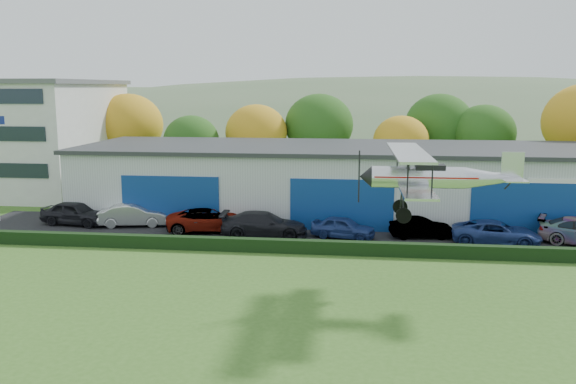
# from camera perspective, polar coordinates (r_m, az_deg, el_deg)

# --- Properties ---
(ground) EXTENTS (300.00, 300.00, 0.00)m
(ground) POSITION_cam_1_polar(r_m,az_deg,el_deg) (21.50, -11.22, -17.14)
(ground) COLOR #38621F
(ground) RESTS_ON ground
(apron) EXTENTS (48.00, 9.00, 0.05)m
(apron) POSITION_cam_1_polar(r_m,az_deg,el_deg) (40.45, 2.18, -3.95)
(apron) COLOR black
(apron) RESTS_ON ground
(hedge) EXTENTS (46.00, 0.60, 0.80)m
(hedge) POSITION_cam_1_polar(r_m,az_deg,el_deg) (35.72, 1.53, -5.20)
(hedge) COLOR black
(hedge) RESTS_ON ground
(hangar) EXTENTS (40.60, 12.60, 5.30)m
(hangar) POSITION_cam_1_polar(r_m,az_deg,el_deg) (46.67, 5.37, 1.17)
(hangar) COLOR #B2B7BC
(hangar) RESTS_ON ground
(tree_belt) EXTENTS (75.70, 13.22, 10.12)m
(tree_belt) POSITION_cam_1_polar(r_m,az_deg,el_deg) (59.15, 1.74, 5.92)
(tree_belt) COLOR #3D2614
(tree_belt) RESTS_ON ground
(distant_hills) EXTENTS (430.00, 196.00, 56.00)m
(distant_hills) POSITION_cam_1_polar(r_m,az_deg,el_deg) (160.12, 3.11, 1.72)
(distant_hills) COLOR #4C6642
(distant_hills) RESTS_ON ground
(car_0) EXTENTS (5.16, 2.68, 1.68)m
(car_0) POSITION_cam_1_polar(r_m,az_deg,el_deg) (45.33, -19.52, -1.89)
(car_0) COLOR black
(car_0) RESTS_ON apron
(car_1) EXTENTS (5.03, 2.63, 1.58)m
(car_1) POSITION_cam_1_polar(r_m,az_deg,el_deg) (43.69, -14.43, -2.13)
(car_1) COLOR silver
(car_1) RESTS_ON apron
(car_2) EXTENTS (6.02, 3.80, 1.55)m
(car_2) POSITION_cam_1_polar(r_m,az_deg,el_deg) (41.10, -7.61, -2.67)
(car_2) COLOR gray
(car_2) RESTS_ON apron
(car_3) EXTENTS (5.71, 2.47, 1.64)m
(car_3) POSITION_cam_1_polar(r_m,az_deg,el_deg) (39.33, -2.28, -3.09)
(car_3) COLOR black
(car_3) RESTS_ON apron
(car_4) EXTENTS (4.41, 2.61, 1.41)m
(car_4) POSITION_cam_1_polar(r_m,az_deg,el_deg) (39.14, 5.26, -3.36)
(car_4) COLOR navy
(car_4) RESTS_ON apron
(car_5) EXTENTS (4.19, 1.86, 1.34)m
(car_5) POSITION_cam_1_polar(r_m,az_deg,el_deg) (39.99, 12.55, -3.33)
(car_5) COLOR gray
(car_5) RESTS_ON apron
(car_6) EXTENTS (5.62, 3.10, 1.49)m
(car_6) POSITION_cam_1_polar(r_m,az_deg,el_deg) (39.52, 19.16, -3.69)
(car_6) COLOR navy
(car_6) RESTS_ON apron
(biplane) EXTENTS (7.47, 8.50, 3.20)m
(biplane) POSITION_cam_1_polar(r_m,az_deg,el_deg) (28.57, 13.50, 1.55)
(biplane) COLOR silver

